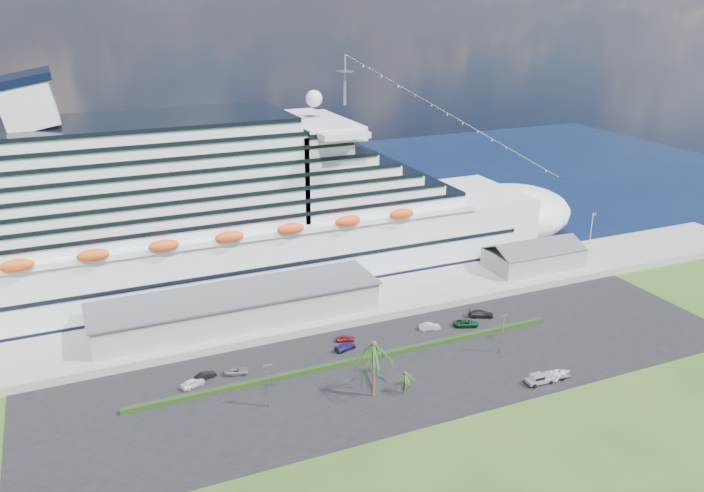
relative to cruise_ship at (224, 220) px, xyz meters
name	(u,v)px	position (x,y,z in m)	size (l,w,h in m)	color
ground	(434,395)	(21.53, -64.00, -16.69)	(420.00, 420.00, 0.00)	#264E1A
asphalt_lot	(405,366)	(21.53, -53.00, -16.63)	(140.00, 38.00, 0.12)	black
wharf	(346,304)	(21.53, -24.00, -15.79)	(240.00, 20.00, 1.80)	gray
water	(243,204)	(21.53, 66.00, -16.68)	(420.00, 160.00, 0.02)	black
cruise_ship	(224,220)	(0.00, 0.00, 0.00)	(191.00, 38.00, 54.00)	silver
terminal_building	(238,306)	(-3.47, -24.00, -11.68)	(61.00, 15.00, 6.30)	gray
port_shed	(534,257)	(73.53, -24.00, -12.30)	(24.00, 12.31, 7.37)	gray
flagpole	(591,233)	(91.57, -24.00, -8.43)	(1.08, 0.16, 12.00)	silver
hedge	(356,360)	(13.53, -48.00, -16.12)	(88.00, 1.10, 0.90)	black
lamp_post_left	(268,381)	(-6.47, -56.00, -11.35)	(1.60, 0.35, 8.27)	gray
lamp_post_right	(503,329)	(41.53, -56.00, -11.35)	(1.60, 0.35, 8.27)	gray
palm_tall	(374,350)	(11.53, -60.00, -7.49)	(8.82, 8.82, 11.13)	#47301E
palm_short	(405,376)	(17.03, -61.50, -13.03)	(3.53, 3.53, 4.56)	#47301E
parked_car_0	(193,383)	(-17.36, -44.23, -15.80)	(1.82, 4.52, 1.54)	white
parked_car_1	(205,375)	(-14.66, -42.36, -15.90)	(1.43, 4.09, 1.35)	black
parked_car_2	(237,371)	(-8.92, -43.06, -15.94)	(2.09, 4.54, 1.26)	gray
parked_car_3	(345,347)	(13.47, -42.53, -15.89)	(1.93, 4.75, 1.38)	#1B164D
parked_car_4	(345,338)	(14.85, -39.17, -15.92)	(1.54, 3.84, 1.31)	maroon
parked_car_5	(430,327)	(33.41, -41.59, -15.84)	(1.56, 4.48, 1.48)	silver
parked_car_6	(466,323)	(41.45, -43.34, -15.83)	(2.47, 5.35, 1.49)	#0E3B1D
parked_car_7	(481,314)	(46.88, -40.75, -15.78)	(2.22, 5.46, 1.58)	black
pickup_truck	(540,378)	(41.24, -68.48, -15.50)	(5.65, 2.31, 1.96)	black
boat_trailer	(558,374)	(45.41, -68.54, -15.45)	(5.96, 4.02, 1.69)	gray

